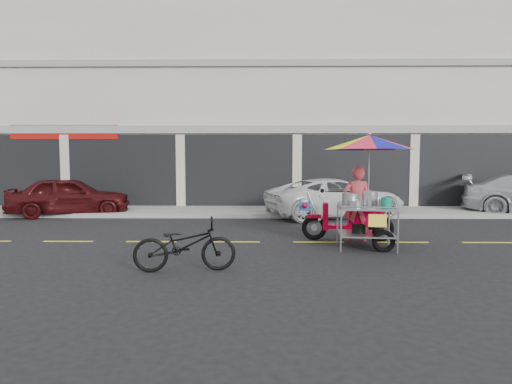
{
  "coord_description": "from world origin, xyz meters",
  "views": [
    {
      "loc": [
        -1.35,
        -10.06,
        1.99
      ],
      "look_at": [
        -1.5,
        0.6,
        1.15
      ],
      "focal_mm": 30.0,
      "sensor_mm": 36.0,
      "label": 1
    }
  ],
  "objects_px": {
    "white_pickup": "(335,198)",
    "near_bicycle": "(185,245)",
    "maroon_sedan": "(70,196)",
    "food_vendor_rig": "(363,175)"
  },
  "relations": [
    {
      "from": "near_bicycle",
      "to": "food_vendor_rig",
      "type": "distance_m",
      "value": 4.5
    },
    {
      "from": "white_pickup",
      "to": "near_bicycle",
      "type": "height_order",
      "value": "white_pickup"
    },
    {
      "from": "white_pickup",
      "to": "near_bicycle",
      "type": "xyz_separation_m",
      "value": [
        -3.85,
        -7.09,
        -0.18
      ]
    },
    {
      "from": "maroon_sedan",
      "to": "white_pickup",
      "type": "relative_size",
      "value": 0.84
    },
    {
      "from": "maroon_sedan",
      "to": "white_pickup",
      "type": "distance_m",
      "value": 9.17
    },
    {
      "from": "white_pickup",
      "to": "near_bicycle",
      "type": "relative_size",
      "value": 2.63
    },
    {
      "from": "maroon_sedan",
      "to": "near_bicycle",
      "type": "xyz_separation_m",
      "value": [
        5.31,
        -7.28,
        -0.21
      ]
    },
    {
      "from": "near_bicycle",
      "to": "maroon_sedan",
      "type": "bearing_deg",
      "value": 28.52
    },
    {
      "from": "white_pickup",
      "to": "food_vendor_rig",
      "type": "height_order",
      "value": "food_vendor_rig"
    },
    {
      "from": "near_bicycle",
      "to": "food_vendor_rig",
      "type": "xyz_separation_m",
      "value": [
        3.67,
        2.35,
        1.14
      ]
    }
  ]
}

